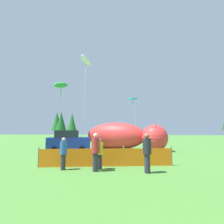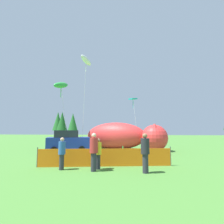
{
  "view_description": "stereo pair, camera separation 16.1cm",
  "coord_description": "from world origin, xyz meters",
  "px_view_note": "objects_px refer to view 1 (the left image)",
  "views": [
    {
      "loc": [
        3.11,
        -14.07,
        2.0
      ],
      "look_at": [
        0.65,
        4.97,
        4.0
      ],
      "focal_mm": 28.0,
      "sensor_mm": 36.0,
      "label": 1
    },
    {
      "loc": [
        3.27,
        -14.05,
        2.0
      ],
      "look_at": [
        0.65,
        4.97,
        4.0
      ],
      "focal_mm": 28.0,
      "sensor_mm": 36.0,
      "label": 2
    }
  ],
  "objects_px": {
    "parked_car": "(68,141)",
    "kite_teal_diamond": "(133,100)",
    "kite_green_fish": "(61,85)",
    "spectator_in_blue_shirt": "(147,151)",
    "spectator_in_grey_shirt": "(100,152)",
    "kite_white_ghost": "(86,61)",
    "folding_chair": "(126,152)",
    "spectator_in_red_shirt": "(96,150)",
    "spectator_in_green_shirt": "(63,152)",
    "inflatable_cat": "(123,137)"
  },
  "relations": [
    {
      "from": "spectator_in_green_shirt",
      "to": "spectator_in_grey_shirt",
      "type": "relative_size",
      "value": 1.03
    },
    {
      "from": "parked_car",
      "to": "spectator_in_red_shirt",
      "type": "height_order",
      "value": "parked_car"
    },
    {
      "from": "folding_chair",
      "to": "kite_teal_diamond",
      "type": "distance_m",
      "value": 13.17
    },
    {
      "from": "inflatable_cat",
      "to": "kite_green_fish",
      "type": "relative_size",
      "value": 1.2
    },
    {
      "from": "spectator_in_blue_shirt",
      "to": "kite_teal_diamond",
      "type": "xyz_separation_m",
      "value": [
        -0.78,
        15.74,
        5.24
      ]
    },
    {
      "from": "folding_chair",
      "to": "spectator_in_green_shirt",
      "type": "distance_m",
      "value": 4.83
    },
    {
      "from": "kite_teal_diamond",
      "to": "kite_white_ghost",
      "type": "bearing_deg",
      "value": -130.15
    },
    {
      "from": "spectator_in_grey_shirt",
      "to": "spectator_in_red_shirt",
      "type": "bearing_deg",
      "value": -105.53
    },
    {
      "from": "inflatable_cat",
      "to": "spectator_in_grey_shirt",
      "type": "height_order",
      "value": "inflatable_cat"
    },
    {
      "from": "parked_car",
      "to": "kite_teal_diamond",
      "type": "xyz_separation_m",
      "value": [
        6.02,
        8.36,
        5.28
      ]
    },
    {
      "from": "inflatable_cat",
      "to": "spectator_in_green_shirt",
      "type": "relative_size",
      "value": 5.39
    },
    {
      "from": "spectator_in_green_shirt",
      "to": "spectator_in_blue_shirt",
      "type": "bearing_deg",
      "value": -1.59
    },
    {
      "from": "folding_chair",
      "to": "spectator_in_green_shirt",
      "type": "height_order",
      "value": "spectator_in_green_shirt"
    },
    {
      "from": "folding_chair",
      "to": "spectator_in_grey_shirt",
      "type": "relative_size",
      "value": 0.56
    },
    {
      "from": "spectator_in_grey_shirt",
      "to": "kite_white_ghost",
      "type": "relative_size",
      "value": 0.15
    },
    {
      "from": "kite_teal_diamond",
      "to": "parked_car",
      "type": "bearing_deg",
      "value": -125.76
    },
    {
      "from": "inflatable_cat",
      "to": "spectator_in_grey_shirt",
      "type": "distance_m",
      "value": 9.27
    },
    {
      "from": "inflatable_cat",
      "to": "kite_teal_diamond",
      "type": "height_order",
      "value": "kite_teal_diamond"
    },
    {
      "from": "kite_green_fish",
      "to": "spectator_in_blue_shirt",
      "type": "bearing_deg",
      "value": -46.01
    },
    {
      "from": "spectator_in_grey_shirt",
      "to": "kite_white_ghost",
      "type": "xyz_separation_m",
      "value": [
        -3.48,
        9.25,
        8.88
      ]
    },
    {
      "from": "kite_white_ghost",
      "to": "parked_car",
      "type": "bearing_deg",
      "value": -111.97
    },
    {
      "from": "folding_chair",
      "to": "spectator_in_blue_shirt",
      "type": "height_order",
      "value": "spectator_in_blue_shirt"
    },
    {
      "from": "inflatable_cat",
      "to": "kite_white_ghost",
      "type": "relative_size",
      "value": 0.85
    },
    {
      "from": "parked_car",
      "to": "spectator_in_grey_shirt",
      "type": "height_order",
      "value": "parked_car"
    },
    {
      "from": "inflatable_cat",
      "to": "spectator_in_green_shirt",
      "type": "bearing_deg",
      "value": -88.09
    },
    {
      "from": "parked_car",
      "to": "spectator_in_blue_shirt",
      "type": "distance_m",
      "value": 10.04
    },
    {
      "from": "spectator_in_grey_shirt",
      "to": "spectator_in_blue_shirt",
      "type": "distance_m",
      "value": 2.43
    },
    {
      "from": "folding_chair",
      "to": "spectator_in_blue_shirt",
      "type": "xyz_separation_m",
      "value": [
        1.21,
        -3.89,
        0.51
      ]
    },
    {
      "from": "parked_car",
      "to": "folding_chair",
      "type": "bearing_deg",
      "value": -53.24
    },
    {
      "from": "parked_car",
      "to": "inflatable_cat",
      "type": "distance_m",
      "value": 5.55
    },
    {
      "from": "spectator_in_red_shirt",
      "to": "kite_white_ghost",
      "type": "distance_m",
      "value": 13.47
    },
    {
      "from": "kite_green_fish",
      "to": "kite_teal_diamond",
      "type": "xyz_separation_m",
      "value": [
        7.35,
        7.31,
        -0.42
      ]
    },
    {
      "from": "folding_chair",
      "to": "kite_white_ghost",
      "type": "relative_size",
      "value": 0.08
    },
    {
      "from": "spectator_in_green_shirt",
      "to": "kite_green_fish",
      "type": "height_order",
      "value": "kite_green_fish"
    },
    {
      "from": "inflatable_cat",
      "to": "folding_chair",
      "type": "bearing_deg",
      "value": -68.38
    },
    {
      "from": "folding_chair",
      "to": "kite_white_ghost",
      "type": "bearing_deg",
      "value": 117.94
    },
    {
      "from": "parked_car",
      "to": "kite_white_ghost",
      "type": "height_order",
      "value": "kite_white_ghost"
    },
    {
      "from": "inflatable_cat",
      "to": "kite_teal_diamond",
      "type": "xyz_separation_m",
      "value": [
        1.0,
        6.02,
        4.96
      ]
    },
    {
      "from": "parked_car",
      "to": "spectator_in_blue_shirt",
      "type": "relative_size",
      "value": 2.3
    },
    {
      "from": "spectator_in_red_shirt",
      "to": "parked_car",
      "type": "bearing_deg",
      "value": 120.35
    },
    {
      "from": "spectator_in_red_shirt",
      "to": "spectator_in_blue_shirt",
      "type": "distance_m",
      "value": 2.5
    },
    {
      "from": "parked_car",
      "to": "spectator_in_blue_shirt",
      "type": "height_order",
      "value": "parked_car"
    },
    {
      "from": "folding_chair",
      "to": "kite_white_ghost",
      "type": "distance_m",
      "value": 11.88
    },
    {
      "from": "spectator_in_green_shirt",
      "to": "kite_teal_diamond",
      "type": "xyz_separation_m",
      "value": [
        3.41,
        15.62,
        5.37
      ]
    },
    {
      "from": "inflatable_cat",
      "to": "spectator_in_grey_shirt",
      "type": "xyz_separation_m",
      "value": [
        -0.6,
        -9.24,
        -0.43
      ]
    },
    {
      "from": "spectator_in_red_shirt",
      "to": "spectator_in_blue_shirt",
      "type": "height_order",
      "value": "spectator_in_red_shirt"
    },
    {
      "from": "spectator_in_red_shirt",
      "to": "spectator_in_blue_shirt",
      "type": "relative_size",
      "value": 1.0
    },
    {
      "from": "parked_car",
      "to": "folding_chair",
      "type": "xyz_separation_m",
      "value": [
        5.59,
        -3.48,
        -0.47
      ]
    },
    {
      "from": "inflatable_cat",
      "to": "kite_green_fish",
      "type": "height_order",
      "value": "kite_green_fish"
    },
    {
      "from": "spectator_in_grey_shirt",
      "to": "kite_teal_diamond",
      "type": "bearing_deg",
      "value": 84.03
    }
  ]
}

